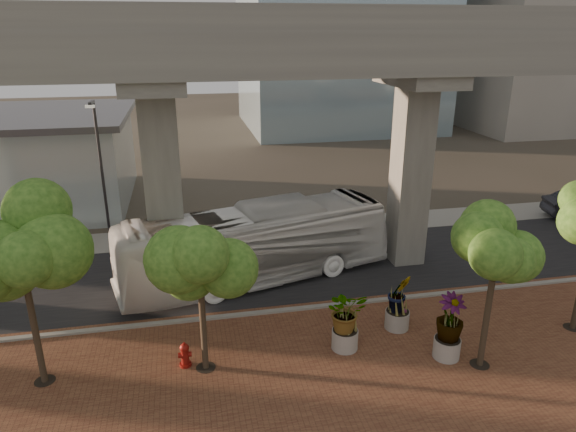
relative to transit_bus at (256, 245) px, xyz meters
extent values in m
plane|color=#393429|center=(1.93, -1.31, -1.83)|extent=(160.00, 160.00, 0.00)
cube|color=brown|center=(1.93, -9.31, -1.80)|extent=(70.00, 13.00, 0.06)
cube|color=black|center=(1.93, 0.69, -1.81)|extent=(90.00, 8.00, 0.04)
cube|color=gray|center=(1.93, -3.31, -1.75)|extent=(70.00, 0.25, 0.16)
cube|color=gray|center=(1.93, 6.19, -1.80)|extent=(90.00, 3.00, 0.06)
cube|color=gray|center=(1.93, -0.91, 8.67)|extent=(72.00, 2.40, 1.80)
cube|color=gray|center=(1.93, 2.29, 8.67)|extent=(72.00, 2.40, 1.80)
cube|color=gray|center=(1.93, -2.01, 10.07)|extent=(72.00, 0.12, 1.00)
cube|color=gray|center=(1.93, 3.39, 10.07)|extent=(72.00, 0.12, 1.00)
cube|color=#A6A096|center=(39.93, 34.69, 10.17)|extent=(18.00, 16.00, 24.00)
imported|color=white|center=(0.00, 0.00, 0.00)|extent=(13.51, 6.19, 3.67)
cylinder|color=maroon|center=(-3.51, -6.32, -1.72)|extent=(0.43, 0.43, 0.10)
cylinder|color=maroon|center=(-3.51, -6.32, -1.38)|extent=(0.29, 0.29, 0.69)
sphere|color=maroon|center=(-3.51, -6.32, -1.03)|extent=(0.33, 0.33, 0.33)
cylinder|color=maroon|center=(-3.51, -6.32, -0.88)|extent=(0.10, 0.10, 0.12)
cylinder|color=maroon|center=(-3.51, -6.32, -1.32)|extent=(0.48, 0.19, 0.19)
cylinder|color=#A29F92|center=(2.43, -6.43, -1.38)|extent=(1.00, 1.00, 0.78)
imported|color=#295817|center=(2.43, -6.43, -0.17)|extent=(2.22, 2.22, 1.66)
cylinder|color=gray|center=(5.94, -7.73, -1.39)|extent=(0.98, 0.98, 0.76)
imported|color=#295817|center=(5.94, -7.73, -0.12)|extent=(2.39, 2.39, 1.79)
cylinder|color=#9C998D|center=(4.93, -5.50, -1.39)|extent=(0.97, 0.97, 0.76)
imported|color=#295817|center=(4.93, -5.50, -0.20)|extent=(2.16, 2.16, 1.62)
cylinder|color=#443827|center=(-8.29, -6.23, 0.10)|extent=(0.22, 0.22, 3.75)
cylinder|color=black|center=(-8.29, -6.23, -1.77)|extent=(0.70, 0.70, 0.01)
cylinder|color=#443827|center=(-2.81, -6.59, -0.21)|extent=(0.22, 0.22, 3.13)
cylinder|color=black|center=(-2.81, -6.59, -1.77)|extent=(0.70, 0.70, 0.01)
cylinder|color=#443827|center=(6.92, -8.41, -0.07)|extent=(0.22, 0.22, 3.40)
cylinder|color=black|center=(6.92, -8.41, -1.77)|extent=(0.70, 0.70, 0.01)
cylinder|color=black|center=(11.95, -6.95, -1.77)|extent=(0.70, 0.70, 0.01)
cylinder|color=#28292D|center=(-7.18, 4.19, 2.29)|extent=(0.14, 0.14, 8.17)
cube|color=#28292D|center=(-7.18, 3.68, 6.38)|extent=(0.15, 1.02, 0.15)
cube|color=silver|center=(-7.18, 3.16, 6.28)|extent=(0.41, 0.20, 0.12)
cylinder|color=#313136|center=(9.52, 4.77, 2.29)|extent=(0.14, 0.14, 8.16)
cube|color=#313136|center=(9.52, 4.26, 6.37)|extent=(0.15, 1.02, 0.15)
cube|color=silver|center=(9.52, 3.75, 6.26)|extent=(0.41, 0.20, 0.12)
camera|label=1|loc=(-3.02, -22.30, 9.62)|focal=32.00mm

